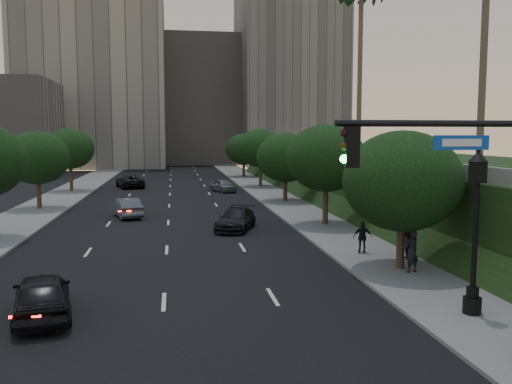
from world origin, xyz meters
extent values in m
plane|color=black|center=(0.00, 0.00, 0.00)|extent=(160.00, 160.00, 0.00)
cube|color=black|center=(0.00, 30.00, 0.01)|extent=(16.00, 140.00, 0.02)
cube|color=slate|center=(10.25, 30.00, 0.07)|extent=(4.50, 140.00, 0.15)
cube|color=slate|center=(-10.25, 30.00, 0.07)|extent=(4.50, 140.00, 0.15)
cube|color=black|center=(22.00, 28.00, 2.00)|extent=(18.00, 90.00, 4.00)
cube|color=slate|center=(13.50, 28.00, 4.35)|extent=(0.35, 90.00, 0.70)
cube|color=gray|center=(-14.00, 92.00, 16.00)|extent=(26.00, 20.00, 32.00)
cube|color=gray|center=(6.00, 102.00, 13.00)|extent=(22.00, 18.00, 26.00)
cube|color=slate|center=(24.00, 96.00, 18.00)|extent=(20.00, 22.00, 36.00)
cylinder|color=#38281C|center=(10.30, 8.00, 1.43)|extent=(0.36, 0.36, 2.86)
ellipsoid|color=black|center=(10.30, 8.00, 4.03)|extent=(5.20, 5.20, 4.42)
cylinder|color=#38281C|center=(10.30, 20.00, 1.61)|extent=(0.36, 0.36, 3.21)
ellipsoid|color=black|center=(10.30, 20.00, 4.53)|extent=(5.20, 5.20, 4.42)
cylinder|color=#38281C|center=(10.30, 33.00, 1.43)|extent=(0.36, 0.36, 2.86)
ellipsoid|color=black|center=(10.30, 33.00, 4.03)|extent=(5.20, 5.20, 4.42)
cylinder|color=#38281C|center=(10.30, 47.00, 1.61)|extent=(0.36, 0.36, 3.21)
ellipsoid|color=black|center=(10.30, 47.00, 4.53)|extent=(5.20, 5.20, 4.42)
cylinder|color=#38281C|center=(10.30, 62.00, 1.43)|extent=(0.36, 0.36, 2.86)
ellipsoid|color=black|center=(10.30, 62.00, 4.03)|extent=(5.20, 5.20, 4.42)
cylinder|color=#38281C|center=(-10.30, 31.00, 1.50)|extent=(0.36, 0.36, 2.99)
ellipsoid|color=black|center=(-10.30, 31.00, 4.22)|extent=(5.00, 5.00, 4.25)
cylinder|color=#38281C|center=(-10.30, 45.00, 1.63)|extent=(0.36, 0.36, 3.26)
ellipsoid|color=black|center=(-10.30, 45.00, 4.59)|extent=(5.00, 5.00, 4.25)
cylinder|color=#4C4233|center=(17.50, 14.00, 10.00)|extent=(0.40, 0.40, 12.00)
cylinder|color=#4C4233|center=(16.00, 30.00, 11.25)|extent=(0.40, 0.40, 14.50)
cylinder|color=black|center=(6.79, -2.31, 6.30)|extent=(5.40, 0.16, 0.16)
cube|color=black|center=(4.49, -2.31, 5.75)|extent=(0.32, 0.22, 0.95)
sphere|color=black|center=(4.31, -2.31, 6.08)|extent=(0.20, 0.20, 0.20)
sphere|color=#3F2B0A|center=(4.31, -2.31, 5.78)|extent=(0.20, 0.20, 0.20)
sphere|color=#19F24C|center=(4.31, -2.31, 5.48)|extent=(0.20, 0.20, 0.20)
cube|color=#0D4CB0|center=(7.19, -2.31, 5.85)|extent=(1.40, 0.05, 0.35)
cylinder|color=black|center=(10.12, 1.80, 0.35)|extent=(0.60, 0.60, 0.70)
cylinder|color=black|center=(10.12, 1.80, 0.85)|extent=(0.40, 0.40, 0.40)
cylinder|color=black|center=(10.12, 1.80, 2.80)|extent=(0.18, 0.18, 3.60)
cube|color=black|center=(10.12, 1.80, 4.85)|extent=(0.42, 0.42, 0.70)
cone|color=black|center=(10.12, 1.80, 5.35)|extent=(0.64, 0.64, 0.35)
sphere|color=black|center=(10.12, 1.80, 5.55)|extent=(0.14, 0.14, 0.14)
imported|color=black|center=(-3.94, 3.96, 0.76)|extent=(2.68, 4.74, 1.52)
imported|color=#54565B|center=(-2.98, 25.97, 0.72)|extent=(2.60, 4.59, 1.43)
imported|color=black|center=(-4.54, 48.73, 0.75)|extent=(3.87, 5.86, 1.50)
imported|color=black|center=(4.29, 19.49, 0.69)|extent=(3.42, 5.13, 1.38)
imported|color=slate|center=(5.59, 42.58, 0.69)|extent=(2.91, 4.36, 1.38)
imported|color=black|center=(10.47, 7.20, 1.07)|extent=(0.78, 0.65, 1.84)
imported|color=black|center=(11.50, 9.76, 1.10)|extent=(1.15, 1.08, 1.89)
imported|color=black|center=(9.72, 11.25, 0.95)|extent=(1.00, 0.57, 1.60)
camera|label=1|loc=(0.42, -14.32, 6.03)|focal=38.00mm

